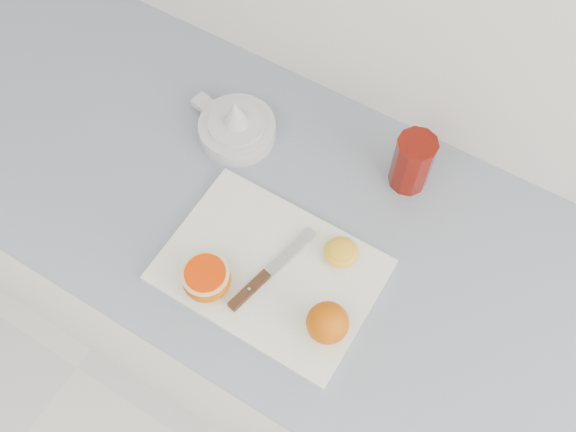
{
  "coord_description": "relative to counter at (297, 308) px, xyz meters",
  "views": [
    {
      "loc": [
        0.37,
        1.22,
        1.93
      ],
      "look_at": [
        0.1,
        1.67,
        0.96
      ],
      "focal_mm": 40.0,
      "sensor_mm": 36.0,
      "label": 1
    }
  ],
  "objects": [
    {
      "name": "cutting_board",
      "position": [
        0.0,
        -0.11,
        0.45
      ],
      "size": [
        0.37,
        0.26,
        0.01
      ],
      "primitive_type": "cube",
      "rotation": [
        0.0,
        0.0,
        -0.01
      ],
      "color": "white",
      "rests_on": "counter"
    },
    {
      "name": "counter",
      "position": [
        0.0,
        0.0,
        0.0
      ],
      "size": [
        2.6,
        0.64,
        0.89
      ],
      "color": "white",
      "rests_on": "ground"
    },
    {
      "name": "whole_orange",
      "position": [
        0.14,
        -0.16,
        0.49
      ],
      "size": [
        0.07,
        0.07,
        0.07
      ],
      "color": "#D77200",
      "rests_on": "cutting_board"
    },
    {
      "name": "paring_knife",
      "position": [
        0.0,
        -0.15,
        0.46
      ],
      "size": [
        0.06,
        0.2,
        0.01
      ],
      "color": "#422310",
      "rests_on": "cutting_board"
    },
    {
      "name": "citrus_juicer",
      "position": [
        -0.21,
        0.1,
        0.47
      ],
      "size": [
        0.19,
        0.15,
        0.1
      ],
      "color": "white",
      "rests_on": "counter"
    },
    {
      "name": "squeezed_shell",
      "position": [
        0.1,
        -0.02,
        0.47
      ],
      "size": [
        0.06,
        0.06,
        0.03
      ],
      "color": "yellow",
      "rests_on": "cutting_board"
    },
    {
      "name": "red_tumbler",
      "position": [
        0.13,
        0.18,
        0.5
      ],
      "size": [
        0.07,
        0.07,
        0.12
      ],
      "color": "#6E0E06",
      "rests_on": "counter"
    },
    {
      "name": "half_orange",
      "position": [
        -0.07,
        -0.19,
        0.48
      ],
      "size": [
        0.08,
        0.08,
        0.05
      ],
      "color": "#D77200",
      "rests_on": "cutting_board"
    }
  ]
}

